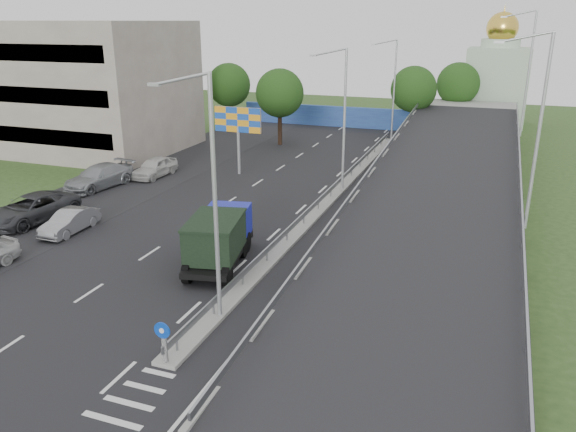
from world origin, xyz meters
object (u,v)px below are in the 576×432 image
at_px(dump_truck, 219,236).
at_px(parked_car_b, 70,222).
at_px(parked_car_d, 99,177).
at_px(lamp_post_near, 210,188).
at_px(lamp_post_mid, 342,113).
at_px(parked_car_e, 155,167).
at_px(church, 496,80).
at_px(billboard, 238,124).
at_px(sign_bollard, 164,342).
at_px(lamp_post_far, 393,84).
at_px(parked_car_c, 31,209).

distance_m(dump_truck, parked_car_b, 10.59).
bearing_deg(parked_car_d, dump_truck, -23.21).
bearing_deg(lamp_post_near, lamp_post_mid, 90.00).
bearing_deg(parked_car_e, church, 56.26).
xyz_separation_m(billboard, parked_car_b, (-3.80, -15.79, -3.50)).
relative_size(church, parked_car_e, 2.98).
xyz_separation_m(lamp_post_near, billboard, (-9.11, 22.00, -1.62)).
xyz_separation_m(parked_car_d, parked_car_e, (2.20, 4.16, -0.06)).
height_order(lamp_post_near, billboard, lamp_post_near).
bearing_deg(parked_car_e, dump_truck, -45.21).
bearing_deg(parked_car_e, lamp_post_mid, 5.99).
xyz_separation_m(lamp_post_mid, parked_car_d, (-17.38, -5.28, -4.96)).
distance_m(billboard, parked_car_d, 11.51).
bearing_deg(parked_car_d, sign_bollard, -37.75).
relative_size(dump_truck, parked_car_b, 1.60).
bearing_deg(lamp_post_mid, church, 73.78).
distance_m(lamp_post_near, parked_car_d, 23.31).
bearing_deg(lamp_post_far, sign_bollard, -90.14).
xyz_separation_m(lamp_post_far, parked_car_e, (-15.18, -21.12, -5.02)).
bearing_deg(lamp_post_mid, parked_car_d, -163.11).
relative_size(lamp_post_near, lamp_post_mid, 1.00).
bearing_deg(lamp_post_mid, sign_bollard, -90.26).
relative_size(billboard, dump_truck, 0.83).
xyz_separation_m(lamp_post_mid, billboard, (-9.11, 2.00, -1.62)).
bearing_deg(parked_car_d, parked_car_c, -73.95).
bearing_deg(parked_car_b, lamp_post_near, -27.16).
height_order(church, parked_car_b, church).
distance_m(dump_truck, parked_car_e, 18.75).
relative_size(billboard, parked_car_b, 1.33).
bearing_deg(lamp_post_mid, parked_car_e, -175.80).
relative_size(lamp_post_mid, church, 0.73).
bearing_deg(billboard, church, 59.30).
xyz_separation_m(dump_truck, parked_car_e, (-12.78, 13.70, -0.74)).
xyz_separation_m(lamp_post_near, church, (9.89, 54.00, -0.50)).
xyz_separation_m(dump_truck, parked_car_b, (-10.50, 1.03, -0.85)).
bearing_deg(sign_bollard, parked_car_c, 146.66).
xyz_separation_m(parked_car_b, parked_car_c, (-3.55, 0.72, 0.17)).
bearing_deg(parked_car_b, billboard, 75.00).
bearing_deg(parked_car_d, church, 64.52).
bearing_deg(church, lamp_post_far, -125.24).
xyz_separation_m(sign_bollard, parked_car_e, (-15.08, 22.71, -0.24)).
distance_m(lamp_post_far, parked_car_b, 36.53).
bearing_deg(parked_car_b, parked_car_c, 167.10).
distance_m(sign_bollard, lamp_post_far, 44.08).
distance_m(billboard, parked_car_e, 7.63).
xyz_separation_m(lamp_post_mid, lamp_post_far, (0.00, 20.00, 0.00)).
height_order(lamp_post_far, parked_car_e, lamp_post_far).
xyz_separation_m(lamp_post_near, parked_car_d, (-17.38, 14.72, -4.96)).
xyz_separation_m(sign_bollard, billboard, (-9.00, 25.83, 3.15)).
distance_m(lamp_post_far, dump_truck, 35.16).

